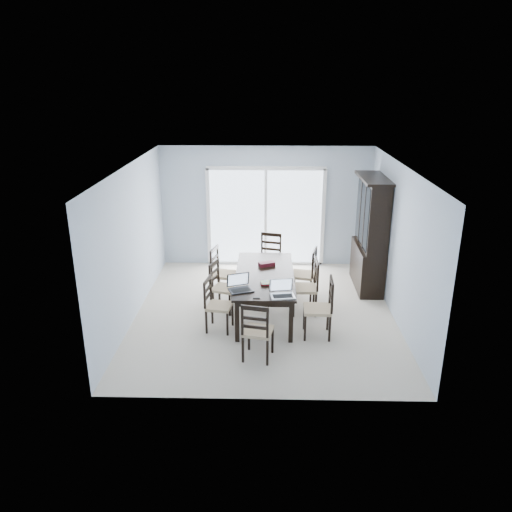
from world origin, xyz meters
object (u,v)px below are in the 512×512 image
(dining_table, at_px, (265,278))
(laptop_dark, at_px, (241,287))
(chair_right_mid, at_px, (310,281))
(game_box, at_px, (267,264))
(china_hutch, at_px, (370,235))
(hot_tub, at_px, (239,226))
(chair_end_far, at_px, (270,253))
(chair_end_near, at_px, (257,326))
(chair_left_near, at_px, (214,299))
(laptop_silver, at_px, (283,293))
(cell_phone, at_px, (257,298))
(chair_right_near, at_px, (324,302))
(chair_left_mid, at_px, (219,281))
(chair_left_far, at_px, (220,267))
(chair_right_far, at_px, (308,268))

(dining_table, relative_size, laptop_dark, 5.04)
(chair_right_mid, distance_m, game_box, 0.85)
(dining_table, distance_m, laptop_dark, 0.83)
(china_hutch, relative_size, hot_tub, 1.03)
(game_box, bearing_deg, chair_end_far, 87.03)
(dining_table, xyz_separation_m, chair_end_near, (-0.10, -1.57, -0.10))
(game_box, bearing_deg, dining_table, -94.80)
(chair_left_near, xyz_separation_m, laptop_silver, (1.10, -0.34, 0.26))
(chair_end_far, height_order, cell_phone, chair_end_far)
(chair_right_near, relative_size, laptop_dark, 2.60)
(chair_left_mid, distance_m, cell_phone, 1.34)
(game_box, bearing_deg, chair_left_far, 159.82)
(china_hutch, distance_m, chair_right_mid, 1.77)
(chair_right_far, xyz_separation_m, cell_phone, (-0.92, -1.68, 0.16))
(dining_table, bearing_deg, laptop_silver, -73.19)
(chair_right_far, height_order, cell_phone, chair_right_far)
(chair_right_far, bearing_deg, cell_phone, 165.01)
(chair_left_near, xyz_separation_m, hot_tub, (0.18, 4.29, -0.04))
(chair_end_near, bearing_deg, chair_left_mid, 124.23)
(chair_right_far, bearing_deg, dining_table, 143.97)
(dining_table, distance_m, chair_left_far, 1.10)
(dining_table, bearing_deg, chair_left_near, -143.93)
(chair_end_near, xyz_separation_m, game_box, (0.14, 1.95, 0.21))
(chair_left_far, relative_size, chair_end_near, 1.04)
(cell_phone, distance_m, game_box, 1.40)
(chair_left_mid, bearing_deg, chair_right_near, 80.81)
(dining_table, relative_size, chair_right_mid, 1.95)
(chair_left_far, height_order, game_box, chair_left_far)
(dining_table, height_order, laptop_dark, laptop_dark)
(chair_right_near, height_order, chair_end_far, chair_end_far)
(laptop_silver, distance_m, cell_phone, 0.41)
(chair_right_mid, distance_m, hot_tub, 3.90)
(chair_left_mid, bearing_deg, chair_end_near, 40.75)
(dining_table, xyz_separation_m, hot_tub, (-0.64, 3.69, -0.17))
(cell_phone, bearing_deg, chair_right_mid, 48.10)
(dining_table, relative_size, chair_right_far, 1.96)
(chair_left_near, height_order, chair_left_mid, chair_left_mid)
(chair_left_near, height_order, chair_end_far, chair_end_far)
(cell_phone, distance_m, hot_tub, 4.73)
(chair_left_mid, bearing_deg, chair_right_mid, 106.02)
(chair_right_mid, bearing_deg, laptop_dark, 123.76)
(chair_end_far, distance_m, cell_phone, 2.53)
(laptop_dark, relative_size, laptop_silver, 1.09)
(chair_left_near, relative_size, laptop_silver, 2.57)
(laptop_dark, bearing_deg, china_hutch, 18.67)
(chair_right_mid, bearing_deg, chair_left_near, 111.81)
(chair_left_far, bearing_deg, chair_left_mid, 16.83)
(dining_table, bearing_deg, game_box, 85.20)
(chair_right_near, distance_m, cell_phone, 1.09)
(chair_end_near, distance_m, hot_tub, 5.29)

